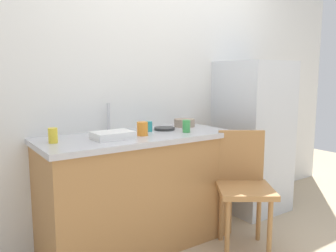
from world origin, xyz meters
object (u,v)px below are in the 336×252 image
(chair, at_px, (243,183))
(cup_orange, at_px, (142,129))
(terracotta_bowl, at_px, (184,123))
(cup_green, at_px, (186,126))
(refrigerator, at_px, (252,137))
(dish_tray, at_px, (113,135))
(hotplate, at_px, (165,129))
(cup_yellow, at_px, (53,135))
(cup_teal, at_px, (148,126))

(chair, xyz_separation_m, cup_orange, (-0.64, 0.42, 0.42))
(terracotta_bowl, relative_size, cup_green, 1.86)
(refrigerator, bearing_deg, terracotta_bowl, 171.59)
(dish_tray, xyz_separation_m, hotplate, (0.52, 0.12, -0.02))
(refrigerator, height_order, cup_yellow, refrigerator)
(dish_tray, height_order, cup_green, cup_green)
(dish_tray, xyz_separation_m, cup_yellow, (-0.40, 0.08, 0.03))
(chair, xyz_separation_m, terracotta_bowl, (-0.11, 0.61, 0.41))
(hotplate, bearing_deg, refrigerator, -3.31)
(chair, bearing_deg, cup_orange, -179.24)
(chair, bearing_deg, cup_teal, 165.73)
(refrigerator, height_order, cup_green, refrigerator)
(dish_tray, bearing_deg, chair, -26.40)
(chair, height_order, terracotta_bowl, terracotta_bowl)
(dish_tray, distance_m, cup_green, 0.60)
(terracotta_bowl, distance_m, cup_yellow, 1.17)
(cup_yellow, bearing_deg, cup_teal, 4.38)
(terracotta_bowl, xyz_separation_m, cup_green, (-0.17, -0.25, 0.01))
(refrigerator, xyz_separation_m, cup_yellow, (-1.91, 0.01, 0.20))
(chair, height_order, cup_teal, cup_teal)
(cup_green, distance_m, cup_orange, 0.37)
(chair, relative_size, cup_yellow, 8.88)
(refrigerator, bearing_deg, dish_tray, -177.58)
(cup_orange, bearing_deg, terracotta_bowl, 19.22)
(hotplate, height_order, cup_yellow, cup_yellow)
(hotplate, distance_m, cup_yellow, 0.92)
(terracotta_bowl, bearing_deg, hotplate, -167.71)
(terracotta_bowl, bearing_deg, cup_green, -124.26)
(terracotta_bowl, height_order, cup_yellow, cup_yellow)
(chair, height_order, hotplate, hotplate)
(refrigerator, bearing_deg, cup_teal, 176.50)
(refrigerator, relative_size, terracotta_bowl, 8.06)
(terracotta_bowl, relative_size, cup_teal, 2.25)
(terracotta_bowl, bearing_deg, chair, -79.98)
(cup_green, bearing_deg, hotplate, 110.51)
(refrigerator, height_order, chair, refrigerator)
(refrigerator, bearing_deg, cup_yellow, 179.67)
(cup_teal, bearing_deg, cup_green, -43.57)
(terracotta_bowl, xyz_separation_m, cup_orange, (-0.53, -0.19, 0.02))
(terracotta_bowl, height_order, cup_green, cup_green)
(terracotta_bowl, bearing_deg, refrigerator, -8.41)
(chair, relative_size, cup_green, 9.19)
(terracotta_bowl, height_order, cup_orange, cup_orange)
(refrigerator, relative_size, cup_yellow, 14.45)
(cup_green, bearing_deg, cup_yellow, 171.31)
(terracotta_bowl, xyz_separation_m, cup_yellow, (-1.16, -0.10, 0.02))
(chair, relative_size, dish_tray, 3.18)
(chair, distance_m, terracotta_bowl, 0.74)
(chair, height_order, dish_tray, dish_tray)
(hotplate, bearing_deg, terracotta_bowl, 12.29)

